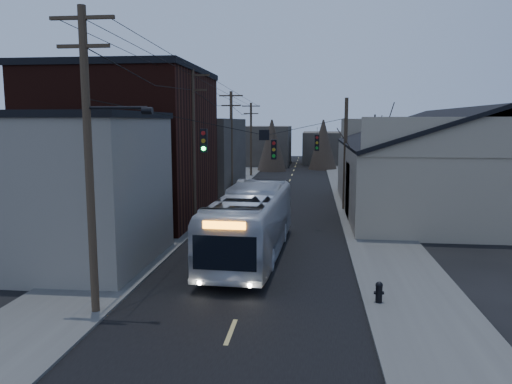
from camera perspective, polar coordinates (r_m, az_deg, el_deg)
ground at (r=14.96m, az=-4.20°, el=-18.78°), size 160.00×160.00×0.00m
road_surface at (r=43.71m, az=3.06°, el=-0.81°), size 9.00×110.00×0.02m
sidewalk_left at (r=44.55m, az=-5.31°, el=-0.60°), size 4.00×110.00×0.12m
sidewalk_right at (r=43.81m, az=11.58°, el=-0.88°), size 4.00×110.00×0.12m
building_clapboard at (r=25.15m, az=-20.90°, el=0.11°), size 8.00×8.00×7.00m
building_brick at (r=35.44m, az=-14.31°, el=4.99°), size 10.00×12.00×10.00m
building_left_far at (r=50.67m, az=-7.32°, el=4.33°), size 9.00×14.00×7.00m
warehouse at (r=39.73m, az=21.71°, el=1.64°), size 16.16×20.60×7.73m
building_far_left at (r=78.66m, az=0.22°, el=5.34°), size 10.00×12.00×6.00m
building_far_right at (r=83.34m, az=9.56°, el=5.04°), size 12.00×14.00×5.00m
bare_tree at (r=33.50m, az=13.24°, el=2.46°), size 0.40×0.40×7.20m
utility_lines at (r=37.72m, az=-2.17°, el=5.34°), size 11.24×45.28×10.50m
bus at (r=24.99m, az=-0.57°, el=-3.55°), size 3.44×12.43×3.43m
parked_car at (r=46.21m, az=-1.20°, el=0.55°), size 1.86×4.38×1.41m
fire_hydrant at (r=19.29m, az=13.88°, el=-10.95°), size 0.37×0.27×0.79m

